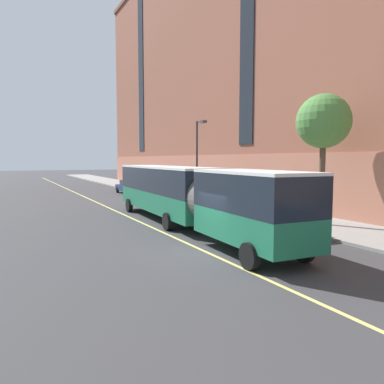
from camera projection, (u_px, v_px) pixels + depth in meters
ground_plane at (207, 252)px, 15.97m from camera, size 260.00×260.00×0.00m
sidewalk at (312, 223)px, 22.68m from camera, size 5.23×160.00×0.15m
city_bus at (186, 193)px, 21.37m from camera, size 3.46×19.71×3.49m
parked_car_navy_2 at (128, 187)px, 43.17m from camera, size 2.06×4.70×1.56m
parked_car_champagne_3 at (281, 220)px, 19.54m from camera, size 2.12×4.43×1.56m
parked_car_champagne_4 at (211, 205)px, 25.88m from camera, size 2.10×4.85×1.56m
parked_car_champagne_6 at (158, 193)px, 35.04m from camera, size 2.02×4.26×1.56m
street_tree_mid_block at (324, 122)px, 21.51m from camera, size 3.12×3.12×7.55m
street_lamp at (198, 154)px, 31.21m from camera, size 0.36×1.48×6.98m
fire_hydrant at (177, 196)px, 35.03m from camera, size 0.42×0.24×0.72m
lane_centerline at (177, 239)px, 18.61m from camera, size 0.16×140.00×0.01m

